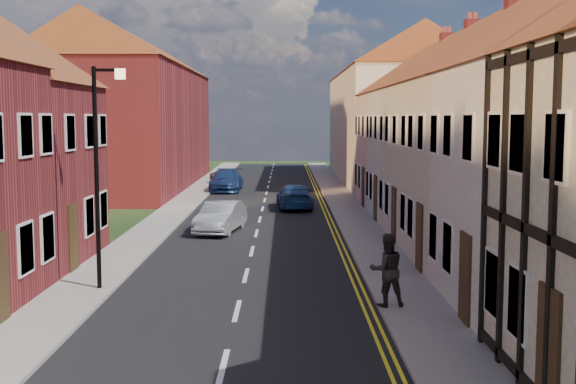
{
  "coord_description": "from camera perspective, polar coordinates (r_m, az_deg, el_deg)",
  "views": [
    {
      "loc": [
        1.19,
        0.6,
        4.76
      ],
      "look_at": [
        1.3,
        27.92,
        1.94
      ],
      "focal_mm": 45.0,
      "sensor_mm": 36.0,
      "label": 1
    }
  ],
  "objects": [
    {
      "name": "cottage_r_cream_far",
      "position": [
        39.93,
        11.55,
        5.36
      ],
      "size": [
        8.3,
        6.0,
        9.0
      ],
      "color": "beige",
      "rests_on": "ground"
    },
    {
      "name": "road",
      "position": [
        29.8,
        -2.51,
        -3.29
      ],
      "size": [
        7.0,
        90.0,
        0.02
      ],
      "primitive_type": "cube",
      "color": "black",
      "rests_on": "ground"
    },
    {
      "name": "pavement_right",
      "position": [
        29.94,
        5.94,
        -3.17
      ],
      "size": [
        1.8,
        90.0,
        0.12
      ],
      "primitive_type": "cube",
      "color": "#A29893",
      "rests_on": "ground"
    },
    {
      "name": "cottage_r_cream_mid",
      "position": [
        24.29,
        19.36,
        4.9
      ],
      "size": [
        8.3,
        5.2,
        9.0
      ],
      "color": "#ABA58F",
      "rests_on": "ground"
    },
    {
      "name": "cottage_r_white_far",
      "position": [
        34.66,
        13.37,
        5.27
      ],
      "size": [
        8.3,
        5.2,
        9.0
      ],
      "color": "white",
      "rests_on": "ground"
    },
    {
      "name": "lamppost",
      "position": [
        20.07,
        -14.67,
        2.21
      ],
      "size": [
        0.88,
        0.15,
        6.0
      ],
      "color": "black",
      "rests_on": "pavement_left"
    },
    {
      "name": "car_far_b",
      "position": [
        37.81,
        0.52,
        -0.36
      ],
      "size": [
        2.02,
        4.51,
        1.29
      ],
      "primitive_type": "imported",
      "rotation": [
        0.0,
        0.0,
        3.19
      ],
      "color": "navy",
      "rests_on": "ground"
    },
    {
      "name": "car_distant",
      "position": [
        50.75,
        -4.92,
        1.12
      ],
      "size": [
        2.77,
        4.33,
        1.11
      ],
      "primitive_type": "imported",
      "rotation": [
        0.0,
        0.0,
        0.25
      ],
      "color": "#94969B",
      "rests_on": "ground"
    },
    {
      "name": "pedestrian_right",
      "position": [
        18.05,
        7.82,
        -6.11
      ],
      "size": [
        0.98,
        0.82,
        1.81
      ],
      "primitive_type": "imported",
      "rotation": [
        0.0,
        0.0,
        3.31
      ],
      "color": "#282420",
      "rests_on": "pavement_right"
    },
    {
      "name": "car_mid",
      "position": [
        30.13,
        -5.35,
        -1.98
      ],
      "size": [
        2.03,
        4.09,
        1.29
      ],
      "primitive_type": "imported",
      "rotation": [
        0.0,
        0.0,
        -0.18
      ],
      "color": "#BBBCC4",
      "rests_on": "ground"
    },
    {
      "name": "block_right_far",
      "position": [
        55.0,
        8.31,
        6.39
      ],
      "size": [
        8.3,
        24.2,
        10.5
      ],
      "color": "#ABA58F",
      "rests_on": "ground"
    },
    {
      "name": "pavement_left",
      "position": [
        30.29,
        -10.87,
        -3.14
      ],
      "size": [
        1.8,
        90.0,
        0.12
      ],
      "primitive_type": "cube",
      "color": "#A29893",
      "rests_on": "ground"
    },
    {
      "name": "block_left_far",
      "position": [
        50.5,
        -12.29,
        6.37
      ],
      "size": [
        8.3,
        24.2,
        10.5
      ],
      "color": "maroon",
      "rests_on": "ground"
    },
    {
      "name": "car_far",
      "position": [
        46.95,
        -4.88,
        0.9
      ],
      "size": [
        2.02,
        4.8,
        1.38
      ],
      "primitive_type": "imported",
      "rotation": [
        0.0,
        0.0,
        -0.02
      ],
      "color": "navy",
      "rests_on": "ground"
    },
    {
      "name": "cottage_r_pink",
      "position": [
        29.43,
        15.84,
        5.11
      ],
      "size": [
        8.3,
        6.0,
        9.0
      ],
      "color": "#ABA58F",
      "rests_on": "ground"
    }
  ]
}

